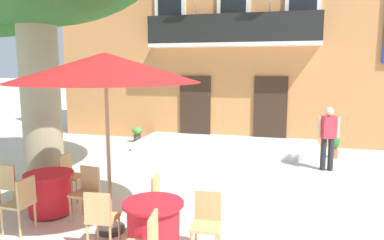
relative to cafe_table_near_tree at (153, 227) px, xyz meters
name	(u,v)px	position (x,y,z in m)	size (l,w,h in m)	color
ground_plane	(214,191)	(0.34, 2.74, -0.39)	(120.00, 120.00, 0.00)	beige
building_facade	(240,37)	(-0.03, 9.73, 3.36)	(13.00, 5.09, 7.50)	#CC844C
entrance_step_platform	(226,145)	(-0.04, 6.67, -0.27)	(5.68, 2.15, 0.25)	silver
cafe_table_near_tree	(153,227)	(0.00, 0.00, 0.00)	(0.86, 0.86, 0.76)	red
cafe_chair_near_tree_0	(162,198)	(-0.13, 0.74, 0.14)	(0.43, 0.43, 0.91)	tan
cafe_chair_near_tree_1	(101,216)	(-0.74, -0.14, 0.14)	(0.43, 0.43, 0.91)	tan
cafe_chair_near_tree_3	(207,220)	(0.74, 0.12, 0.14)	(0.42, 0.42, 0.91)	tan
cafe_table_middle	(50,193)	(-2.29, 0.82, 0.00)	(0.86, 0.86, 0.76)	red
cafe_chair_middle_0	(70,173)	(-2.36, 1.57, 0.14)	(0.41, 0.41, 0.91)	tan
cafe_chair_middle_1	(11,184)	(-3.04, 0.74, 0.14)	(0.40, 0.40, 0.91)	tan
cafe_chair_middle_2	(21,201)	(-2.25, 0.07, 0.14)	(0.42, 0.42, 0.91)	tan
cafe_chair_middle_3	(87,189)	(-1.54, 0.82, 0.14)	(0.44, 0.44, 0.91)	tan
cafe_umbrella	(105,68)	(-0.91, 0.46, 2.22)	(2.90, 2.90, 2.85)	#997A56
ground_planter_left	(137,134)	(-3.22, 6.92, -0.08)	(0.34, 0.34, 0.55)	#47423D
ground_planter_right	(334,144)	(3.15, 6.39, 0.02)	(0.33, 0.33, 0.73)	#995638
pedestrian_near_entrance	(328,135)	(2.82, 4.99, 0.53)	(0.53, 0.33, 1.63)	#232328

